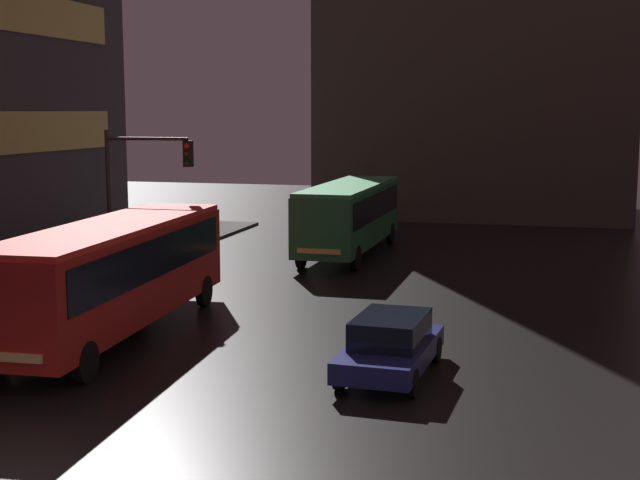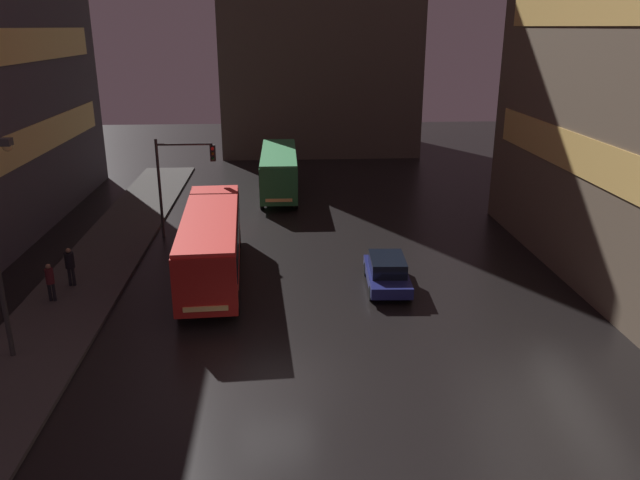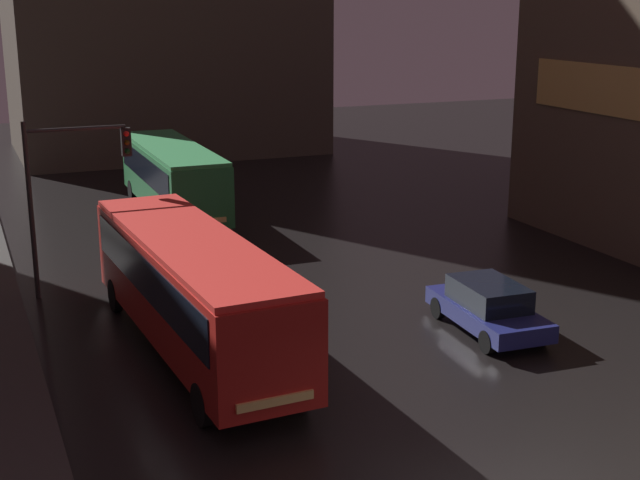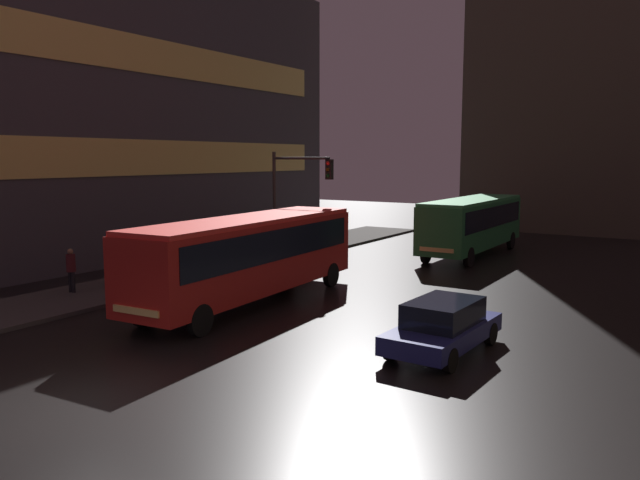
{
  "view_description": "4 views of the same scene",
  "coord_description": "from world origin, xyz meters",
  "px_view_note": "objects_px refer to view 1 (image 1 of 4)",
  "views": [
    {
      "loc": [
        8.74,
        -12.55,
        6.31
      ],
      "look_at": [
        2.28,
        12.1,
        2.59
      ],
      "focal_mm": 50.0,
      "sensor_mm": 36.0,
      "label": 1
    },
    {
      "loc": [
        0.34,
        -18.52,
        11.46
      ],
      "look_at": [
        2.11,
        9.33,
        1.88
      ],
      "focal_mm": 35.0,
      "sensor_mm": 36.0,
      "label": 2
    },
    {
      "loc": [
        -8.54,
        -12.39,
        9.21
      ],
      "look_at": [
        1.8,
        12.41,
        1.93
      ],
      "focal_mm": 50.0,
      "sensor_mm": 36.0,
      "label": 3
    },
    {
      "loc": [
        11.1,
        -8.09,
        5.35
      ],
      "look_at": [
        -0.22,
        10.03,
        2.53
      ],
      "focal_mm": 35.0,
      "sensor_mm": 36.0,
      "label": 4
    }
  ],
  "objects_px": {
    "bus_near": "(114,267)",
    "bus_far": "(350,211)",
    "car_taxi": "(391,345)",
    "traffic_light_main": "(139,181)"
  },
  "relations": [
    {
      "from": "bus_near",
      "to": "bus_far",
      "type": "relative_size",
      "value": 1.1
    },
    {
      "from": "bus_far",
      "to": "bus_near",
      "type": "bearing_deg",
      "value": 78.67
    },
    {
      "from": "bus_near",
      "to": "car_taxi",
      "type": "distance_m",
      "value": 8.41
    },
    {
      "from": "car_taxi",
      "to": "traffic_light_main",
      "type": "xyz_separation_m",
      "value": [
        -10.42,
        8.03,
        3.09
      ]
    },
    {
      "from": "traffic_light_main",
      "to": "car_taxi",
      "type": "bearing_deg",
      "value": -37.61
    },
    {
      "from": "bus_near",
      "to": "car_taxi",
      "type": "bearing_deg",
      "value": 165.23
    },
    {
      "from": "bus_far",
      "to": "traffic_light_main",
      "type": "relative_size",
      "value": 1.84
    },
    {
      "from": "car_taxi",
      "to": "traffic_light_main",
      "type": "distance_m",
      "value": 13.51
    },
    {
      "from": "bus_near",
      "to": "traffic_light_main",
      "type": "relative_size",
      "value": 2.02
    },
    {
      "from": "bus_near",
      "to": "traffic_light_main",
      "type": "xyz_separation_m",
      "value": [
        -2.27,
        6.32,
        1.87
      ]
    }
  ]
}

